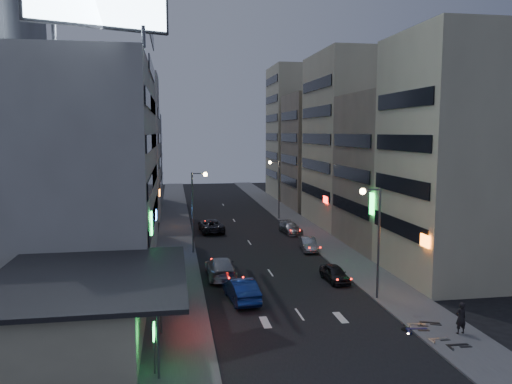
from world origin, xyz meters
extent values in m
plane|color=black|center=(0.00, 0.00, 0.00)|extent=(180.00, 180.00, 0.00)
cube|color=#4C4C4F|center=(-8.00, 30.00, 0.06)|extent=(4.00, 120.00, 0.12)
cube|color=#4C4C4F|center=(8.00, 30.00, 0.06)|extent=(4.00, 120.00, 0.12)
cube|color=beige|center=(-14.00, 2.00, 1.80)|extent=(8.00, 12.00, 3.60)
cube|color=black|center=(-13.00, 2.00, 3.75)|extent=(11.00, 13.00, 0.25)
cube|color=black|center=(-8.90, 2.00, 3.10)|extent=(0.12, 4.00, 0.90)
cube|color=#FF1E14|center=(-8.82, 2.00, 3.10)|extent=(0.04, 3.70, 0.70)
cube|color=#B5B4AF|center=(-17.00, 20.00, 9.00)|extent=(14.00, 24.00, 18.00)
cube|color=beige|center=(15.00, 10.50, 10.00)|extent=(10.00, 11.00, 20.00)
cube|color=gray|center=(15.50, 22.00, 8.00)|extent=(11.00, 12.00, 16.00)
cube|color=beige|center=(15.00, 35.00, 11.00)|extent=(10.00, 14.00, 22.00)
cube|color=#B5B4AF|center=(-15.50, 45.00, 10.00)|extent=(11.00, 10.00, 20.00)
cube|color=gray|center=(-16.00, 58.00, 7.50)|extent=(12.00, 10.00, 15.00)
cube|color=gray|center=(15.50, 50.00, 9.00)|extent=(11.00, 12.00, 18.00)
cube|color=beige|center=(16.00, 64.00, 12.00)|extent=(12.00, 12.00, 24.00)
cylinder|color=#595B60|center=(-16.00, 10.00, 18.75)|extent=(0.30, 0.30, 1.50)
cylinder|color=#595B60|center=(-10.00, 10.00, 18.75)|extent=(0.30, 0.30, 1.50)
cylinder|color=#595B60|center=(6.30, 6.00, 4.12)|extent=(0.16, 0.16, 8.00)
cylinder|color=#595B60|center=(5.60, 6.00, 8.02)|extent=(1.40, 0.10, 0.10)
sphere|color=#FFD88C|center=(5.00, 6.00, 7.92)|extent=(0.44, 0.44, 0.44)
cylinder|color=#595B60|center=(-6.30, 22.00, 4.12)|extent=(0.16, 0.16, 8.00)
cylinder|color=#595B60|center=(-5.60, 22.00, 8.02)|extent=(1.40, 0.10, 0.10)
sphere|color=#FFD88C|center=(-5.00, 22.00, 7.92)|extent=(0.44, 0.44, 0.44)
cylinder|color=#595B60|center=(6.30, 40.00, 4.12)|extent=(0.16, 0.16, 8.00)
cylinder|color=#595B60|center=(5.60, 40.00, 8.02)|extent=(1.40, 0.10, 0.10)
sphere|color=#FFD88C|center=(5.00, 40.00, 7.92)|extent=(0.44, 0.44, 0.44)
imported|color=#232328|center=(4.67, 10.74, 0.66)|extent=(1.80, 3.94, 1.31)
imported|color=#A1A5A9|center=(5.39, 21.35, 0.67)|extent=(1.84, 4.22, 1.35)
imported|color=#2B2A30|center=(-3.69, 32.54, 0.79)|extent=(3.04, 5.89, 1.59)
imported|color=#919598|center=(5.60, 30.06, 0.66)|extent=(2.40, 4.77, 1.33)
imported|color=navy|center=(-3.46, 7.36, 0.82)|extent=(2.31, 5.16, 1.64)
imported|color=#96989D|center=(-4.36, 13.34, 0.84)|extent=(2.38, 5.79, 1.68)
imported|color=black|center=(8.58, -0.93, 1.09)|extent=(0.74, 0.52, 1.93)
camera|label=1|loc=(-8.10, -27.02, 12.05)|focal=35.00mm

